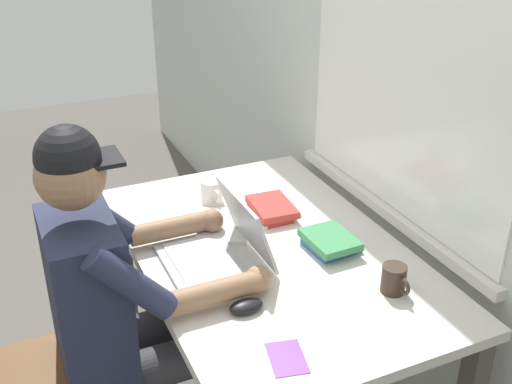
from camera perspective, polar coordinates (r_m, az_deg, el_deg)
name	(u,v)px	position (r m, az deg, el deg)	size (l,w,h in m)	color
back_wall	(412,56)	(2.09, 13.98, 11.90)	(6.00, 0.08, 2.60)	beige
desk	(269,271)	(2.12, 1.16, -7.17)	(1.31, 0.83, 0.71)	beige
seated_person	(125,296)	(1.94, -11.88, -9.24)	(0.50, 0.60, 1.24)	#232842
wooden_chair	(39,380)	(2.06, -19.15, -15.85)	(0.42, 0.42, 0.94)	brown
laptop	(220,247)	(1.98, -3.33, -5.03)	(0.33, 0.30, 0.23)	#ADAFB2
computer_mouse	(246,306)	(1.78, -0.90, -10.35)	(0.06, 0.10, 0.03)	black
coffee_mug_white	(212,192)	(2.34, -4.04, 0.03)	(0.12, 0.08, 0.09)	white
coffee_mug_dark	(394,279)	(1.89, 12.48, -7.77)	(0.11, 0.07, 0.09)	#38281E
book_stack_main	(331,242)	(2.07, 6.81, -4.52)	(0.18, 0.16, 0.05)	#2D5B9E
book_stack_side	(271,209)	(2.26, 1.41, -1.55)	(0.20, 0.15, 0.05)	#BC332D
paper_pile_near_laptop	(264,211)	(2.28, 0.72, -1.73)	(0.21, 0.18, 0.01)	silver
paper_pile_back_corner	(223,226)	(2.18, -3.04, -3.10)	(0.24, 0.17, 0.02)	white
landscape_photo_print	(287,358)	(1.64, 2.83, -14.85)	(0.13, 0.09, 0.00)	#7A4293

